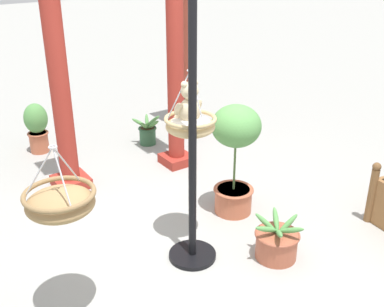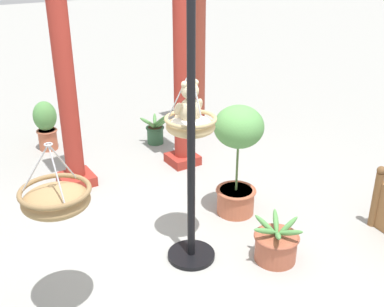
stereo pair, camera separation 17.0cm
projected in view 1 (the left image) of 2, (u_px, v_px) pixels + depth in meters
The scene contains 12 objects.
ground_plane at pixel (193, 243), 4.59m from camera, with size 40.00×40.00×0.00m, color #9E9E99.
display_pole_central at pixel (192, 182), 4.07m from camera, with size 0.44×0.44×2.51m.
hanging_basket_with_teddy at pixel (190, 125), 4.15m from camera, with size 0.47×0.47×0.59m.
teddy_bear at pixel (189, 105), 4.10m from camera, with size 0.28×0.25×0.40m.
hanging_basket_left_high at pixel (60, 202), 3.32m from camera, with size 0.52×0.52×0.54m.
greenhouse_pillar_left at pixel (175, 55), 5.62m from camera, with size 0.39×0.39×2.99m.
greenhouse_pillar_right at pixel (58, 70), 5.06m from camera, with size 0.42×0.42×2.94m.
greenhouse_pillar_far_back at pixel (188, 33), 6.79m from camera, with size 0.44×0.44×3.04m.
potted_plant_bushy_green at pixel (148, 133), 6.75m from camera, with size 0.43×0.40×0.41m.
potted_plant_conical_shrub at pixel (277, 242), 4.33m from camera, with size 0.48×0.47×0.43m.
potted_plant_trailing_ivy at pixel (235, 150), 4.83m from camera, with size 0.51×0.51×1.21m.
potted_plant_broad_leaf at pixel (37, 126), 6.41m from camera, with size 0.32×0.32×0.70m.
Camera 1 is at (-2.17, -3.14, 2.71)m, focal length 43.97 mm.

